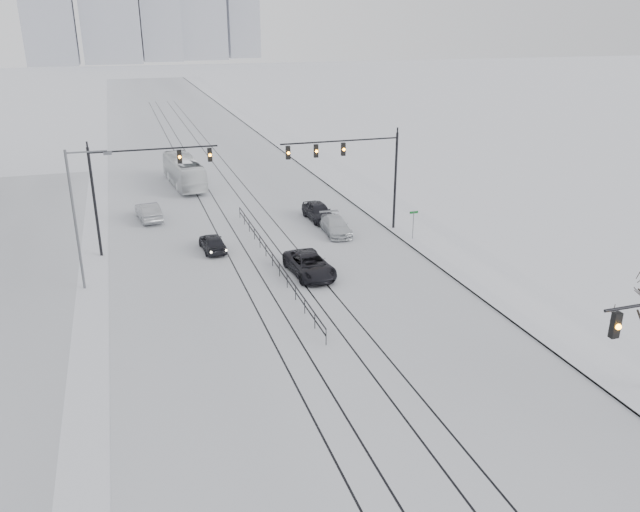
{
  "coord_description": "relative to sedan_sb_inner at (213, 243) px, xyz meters",
  "views": [
    {
      "loc": [
        -9.29,
        -9.89,
        16.23
      ],
      "look_at": [
        1.22,
        22.87,
        3.2
      ],
      "focal_mm": 35.0,
      "sensor_mm": 36.0,
      "label": 1
    }
  ],
  "objects": [
    {
      "name": "road",
      "position": [
        3.53,
        25.6,
        -0.66
      ],
      "size": [
        22.0,
        260.0,
        0.02
      ],
      "primitive_type": "cube",
      "color": "silver",
      "rests_on": "ground"
    },
    {
      "name": "sidewalk_east",
      "position": [
        17.03,
        25.6,
        -0.59
      ],
      "size": [
        5.0,
        260.0,
        0.16
      ],
      "primitive_type": "cube",
      "color": "silver",
      "rests_on": "ground"
    },
    {
      "name": "curb",
      "position": [
        14.58,
        25.6,
        -0.61
      ],
      "size": [
        0.1,
        260.0,
        0.12
      ],
      "primitive_type": "cube",
      "color": "gray",
      "rests_on": "ground"
    },
    {
      "name": "tram_rails",
      "position": [
        3.53,
        5.6,
        -0.64
      ],
      "size": [
        5.3,
        180.0,
        0.01
      ],
      "color": "black",
      "rests_on": "ground"
    },
    {
      "name": "traffic_mast_ne",
      "position": [
        11.68,
        0.59,
        5.09
      ],
      "size": [
        9.6,
        0.37,
        8.0
      ],
      "color": "black",
      "rests_on": "ground"
    },
    {
      "name": "traffic_mast_nw",
      "position": [
        -5.0,
        1.59,
        4.91
      ],
      "size": [
        9.1,
        0.37,
        8.0
      ],
      "color": "black",
      "rests_on": "ground"
    },
    {
      "name": "street_light_west",
      "position": [
        -8.68,
        -4.4,
        4.54
      ],
      "size": [
        2.73,
        0.25,
        9.0
      ],
      "color": "#595B60",
      "rests_on": "ground"
    },
    {
      "name": "median_fence",
      "position": [
        3.53,
        -4.4,
        -0.14
      ],
      "size": [
        0.06,
        24.0,
        1.0
      ],
      "color": "black",
      "rests_on": "ground"
    },
    {
      "name": "street_sign",
      "position": [
        15.33,
        -2.4,
        0.94
      ],
      "size": [
        0.7,
        0.06,
        2.4
      ],
      "color": "#595B60",
      "rests_on": "ground"
    },
    {
      "name": "sedan_sb_inner",
      "position": [
        0.0,
        0.0,
        0.0
      ],
      "size": [
        1.81,
        4.0,
        1.33
      ],
      "primitive_type": "imported",
      "rotation": [
        0.0,
        0.0,
        3.2
      ],
      "color": "black",
      "rests_on": "ground"
    },
    {
      "name": "sedan_sb_outer",
      "position": [
        -4.09,
        9.44,
        0.1
      ],
      "size": [
        2.2,
        4.81,
        1.53
      ],
      "primitive_type": "imported",
      "rotation": [
        0.0,
        0.0,
        3.27
      ],
      "color": "gray",
      "rests_on": "ground"
    },
    {
      "name": "sedan_nb_front",
      "position": [
        5.55,
        -6.75,
        0.06
      ],
      "size": [
        2.76,
        5.4,
        1.46
      ],
      "primitive_type": "imported",
      "rotation": [
        0.0,
        0.0,
        0.07
      ],
      "color": "black",
      "rests_on": "ground"
    },
    {
      "name": "sedan_nb_right",
      "position": [
        10.1,
        0.98,
        0.01
      ],
      "size": [
        2.21,
        4.77,
        1.35
      ],
      "primitive_type": "imported",
      "rotation": [
        0.0,
        0.0,
        -0.07
      ],
      "color": "silver",
      "rests_on": "ground"
    },
    {
      "name": "sedan_nb_far",
      "position": [
        9.9,
        4.98,
        0.11
      ],
      "size": [
        2.06,
        4.67,
        1.56
      ],
      "primitive_type": "imported",
      "rotation": [
        0.0,
        0.0,
        0.05
      ],
      "color": "black",
      "rests_on": "ground"
    },
    {
      "name": "box_truck",
      "position": [
        0.22,
        20.64,
        0.83
      ],
      "size": [
        3.49,
        10.93,
        2.99
      ],
      "primitive_type": "imported",
      "rotation": [
        0.0,
        0.0,
        3.23
      ],
      "color": "silver",
      "rests_on": "ground"
    }
  ]
}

